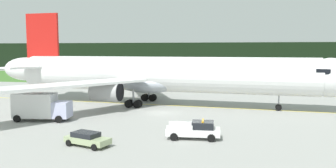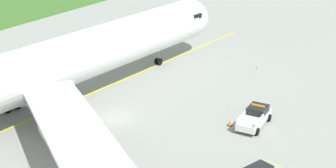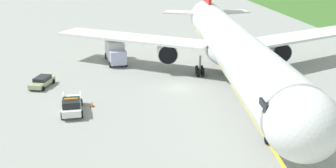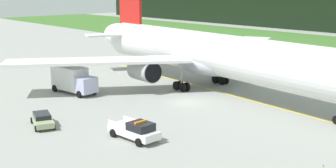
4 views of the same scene
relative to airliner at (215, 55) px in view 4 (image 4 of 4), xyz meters
name	(u,v)px [view 4 (image 4 of 4)]	position (x,y,z in m)	size (l,w,h in m)	color
ground	(187,102)	(2.09, -7.01, -4.83)	(320.00, 320.00, 0.00)	gray
taxiway_centerline_main	(218,91)	(0.69, -0.05, -4.82)	(75.18, 0.30, 0.01)	yellow
airliner	(215,55)	(0.00, 0.00, 0.00)	(57.35, 49.46, 15.05)	white
ops_pickup_truck	(135,130)	(8.76, -19.85, -3.92)	(5.44, 2.58, 1.94)	white
catering_truck	(73,79)	(-11.26, -15.04, -3.02)	(7.19, 3.48, 3.58)	#AFB3D7
staff_car	(42,119)	(-0.63, -24.48, -4.13)	(4.63, 2.91, 1.30)	#9DAD7F
apron_cone	(143,128)	(7.23, -17.81, -4.54)	(0.48, 0.48, 0.60)	black
taxiway_edge_light_east	(323,168)	(23.83, -13.29, -4.57)	(0.12, 0.12, 0.47)	yellow
taxiway_edge_light_west	(52,78)	(-20.91, -13.29, -4.61)	(0.12, 0.12, 0.41)	yellow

